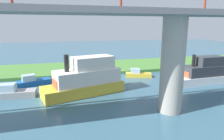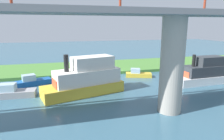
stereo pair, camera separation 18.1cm
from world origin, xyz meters
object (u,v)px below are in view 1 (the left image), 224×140
person_on_bank (86,67)px  houseboat_blue (204,72)px  motorboat_red (138,74)px  riverboat_paddlewheel (86,79)px  motorboat_white (33,81)px  pontoon_yellow (13,92)px  mooring_post (103,69)px  bridge_pylon (172,66)px

person_on_bank → houseboat_blue: 19.46m
person_on_bank → motorboat_red: (-8.15, 4.48, -0.69)m
riverboat_paddlewheel → motorboat_white: (7.08, -5.69, -1.35)m
person_on_bank → riverboat_paddlewheel: (1.56, 10.66, 0.73)m
riverboat_paddlewheel → houseboat_blue: (-17.93, -0.13, -0.28)m
motorboat_red → pontoon_yellow: pontoon_yellow is taller
person_on_bank → mooring_post: (-2.91, 1.15, -0.15)m
person_on_bank → mooring_post: bearing=158.5°
mooring_post → riverboat_paddlewheel: (4.47, 9.51, 0.88)m
person_on_bank → motorboat_white: size_ratio=0.27×
houseboat_blue → pontoon_yellow: bearing=-1.9°
houseboat_blue → pontoon_yellow: houseboat_blue is taller
houseboat_blue → person_on_bank: bearing=-32.7°
person_on_bank → motorboat_white: bearing=29.9°
person_on_bank → pontoon_yellow: person_on_bank is taller
motorboat_red → pontoon_yellow: size_ratio=0.88×
person_on_bank → pontoon_yellow: size_ratio=0.27×
motorboat_white → houseboat_blue: 25.64m
mooring_post → riverboat_paddlewheel: riverboat_paddlewheel is taller
person_on_bank → motorboat_red: person_on_bank is taller
mooring_post → riverboat_paddlewheel: bearing=64.8°
motorboat_white → bridge_pylon: bearing=137.5°
person_on_bank → houseboat_blue: houseboat_blue is taller
bridge_pylon → pontoon_yellow: 18.94m
motorboat_red → houseboat_blue: bearing=143.6°
motorboat_red → mooring_post: bearing=-32.4°
motorboat_white → motorboat_red: bearing=-178.3°
houseboat_blue → motorboat_white: bearing=-12.5°
bridge_pylon → riverboat_paddlewheel: (7.46, -7.64, -2.80)m
person_on_bank → riverboat_paddlewheel: 10.80m
bridge_pylon → motorboat_red: bridge_pylon is taller
mooring_post → motorboat_red: bearing=147.6°
bridge_pylon → houseboat_blue: bearing=-143.4°
person_on_bank → mooring_post: person_on_bank is taller
motorboat_red → pontoon_yellow: bearing=15.5°
bridge_pylon → pontoon_yellow: bearing=-28.0°
person_on_bank → pontoon_yellow: bearing=42.7°
bridge_pylon → riverboat_paddlewheel: 11.04m
riverboat_paddlewheel → motorboat_red: bearing=-147.5°
riverboat_paddlewheel → motorboat_white: size_ratio=2.07×
bridge_pylon → mooring_post: bearing=-80.1°
mooring_post → houseboat_blue: 16.41m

